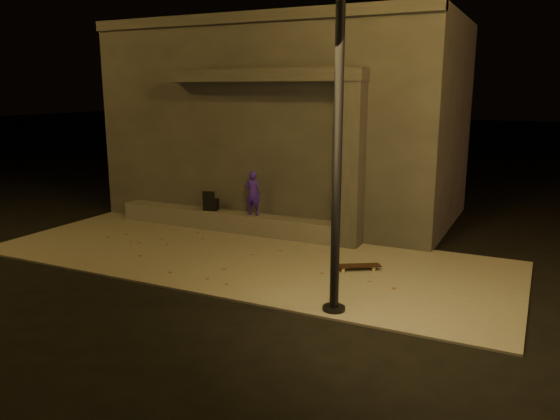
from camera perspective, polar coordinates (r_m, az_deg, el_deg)
The scene contains 10 objects.
ground at distance 9.98m, azimuth -9.55°, elevation -8.03°, with size 120.00×120.00×0.00m, color black.
sidewalk at distance 11.56m, azimuth -3.80°, elevation -4.89°, with size 11.00×4.40×0.04m, color slate.
building at distance 15.51m, azimuth 1.15°, elevation 9.31°, with size 9.00×5.10×5.22m.
ledge at distance 13.69m, azimuth -5.64°, elevation -1.10°, with size 6.00×0.55×0.45m, color #585550.
column at distance 12.05m, azimuth 7.33°, elevation 4.62°, with size 0.55×0.55×3.60m, color #33312E.
canopy at distance 12.86m, azimuth -1.95°, elevation 13.88°, with size 5.00×0.70×0.28m, color #33312E.
skateboarder at distance 13.15m, azimuth -2.84°, elevation 1.77°, with size 0.39×0.26×1.07m, color #3519A6.
backpack at distance 13.83m, azimuth -7.22°, elevation 0.68°, with size 0.39×0.29×0.50m.
skateboard at distance 10.73m, azimuth 8.09°, elevation -5.81°, with size 0.88×0.67×0.10m.
street_lamp_0 at distance 8.17m, azimuth 6.23°, elevation 15.39°, with size 0.36×0.36×6.83m.
Camera 1 is at (5.51, -7.56, 3.47)m, focal length 35.00 mm.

